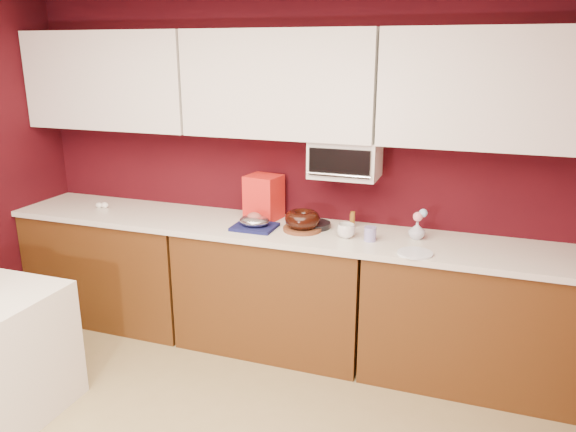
# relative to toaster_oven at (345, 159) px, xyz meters

# --- Properties ---
(wall_back) EXTENTS (4.00, 0.02, 2.50)m
(wall_back) POSITION_rel_toaster_oven_xyz_m (-0.45, 0.15, -0.12)
(wall_back) COLOR #39070D
(wall_back) RESTS_ON floor
(base_cabinet_left) EXTENTS (1.31, 0.58, 0.86)m
(base_cabinet_left) POSITION_rel_toaster_oven_xyz_m (-1.78, -0.17, -0.95)
(base_cabinet_left) COLOR #512D10
(base_cabinet_left) RESTS_ON floor
(base_cabinet_center) EXTENTS (1.31, 0.58, 0.86)m
(base_cabinet_center) POSITION_rel_toaster_oven_xyz_m (-0.45, -0.17, -0.95)
(base_cabinet_center) COLOR #512D10
(base_cabinet_center) RESTS_ON floor
(base_cabinet_right) EXTENTS (1.31, 0.58, 0.86)m
(base_cabinet_right) POSITION_rel_toaster_oven_xyz_m (0.88, -0.17, -0.95)
(base_cabinet_right) COLOR #512D10
(base_cabinet_right) RESTS_ON floor
(countertop) EXTENTS (4.00, 0.62, 0.04)m
(countertop) POSITION_rel_toaster_oven_xyz_m (-0.45, -0.17, -0.49)
(countertop) COLOR silver
(countertop) RESTS_ON base_cabinet_center
(upper_cabinet_left) EXTENTS (1.31, 0.33, 0.70)m
(upper_cabinet_left) POSITION_rel_toaster_oven_xyz_m (-1.78, -0.02, 0.48)
(upper_cabinet_left) COLOR white
(upper_cabinet_left) RESTS_ON wall_back
(upper_cabinet_center) EXTENTS (1.31, 0.33, 0.70)m
(upper_cabinet_center) POSITION_rel_toaster_oven_xyz_m (-0.45, -0.02, 0.48)
(upper_cabinet_center) COLOR white
(upper_cabinet_center) RESTS_ON wall_back
(upper_cabinet_right) EXTENTS (1.31, 0.33, 0.70)m
(upper_cabinet_right) POSITION_rel_toaster_oven_xyz_m (0.88, -0.02, 0.48)
(upper_cabinet_right) COLOR white
(upper_cabinet_right) RESTS_ON wall_back
(toaster_oven) EXTENTS (0.45, 0.30, 0.25)m
(toaster_oven) POSITION_rel_toaster_oven_xyz_m (0.00, 0.00, 0.00)
(toaster_oven) COLOR white
(toaster_oven) RESTS_ON upper_cabinet_center
(toaster_oven_door) EXTENTS (0.40, 0.02, 0.18)m
(toaster_oven_door) POSITION_rel_toaster_oven_xyz_m (0.00, -0.16, 0.00)
(toaster_oven_door) COLOR black
(toaster_oven_door) RESTS_ON toaster_oven
(toaster_oven_handle) EXTENTS (0.42, 0.02, 0.02)m
(toaster_oven_handle) POSITION_rel_toaster_oven_xyz_m (0.00, -0.18, -0.07)
(toaster_oven_handle) COLOR silver
(toaster_oven_handle) RESTS_ON toaster_oven
(cake_base) EXTENTS (0.29, 0.29, 0.02)m
(cake_base) POSITION_rel_toaster_oven_xyz_m (-0.24, -0.17, -0.46)
(cake_base) COLOR brown
(cake_base) RESTS_ON countertop
(bundt_cake) EXTENTS (0.25, 0.25, 0.10)m
(bundt_cake) POSITION_rel_toaster_oven_xyz_m (-0.24, -0.17, -0.39)
(bundt_cake) COLOR black
(bundt_cake) RESTS_ON cake_base
(navy_towel) EXTENTS (0.29, 0.24, 0.02)m
(navy_towel) POSITION_rel_toaster_oven_xyz_m (-0.56, -0.24, -0.46)
(navy_towel) COLOR #121546
(navy_towel) RESTS_ON countertop
(foil_ham_nest) EXTENTS (0.23, 0.20, 0.08)m
(foil_ham_nest) POSITION_rel_toaster_oven_xyz_m (-0.56, -0.24, -0.42)
(foil_ham_nest) COLOR silver
(foil_ham_nest) RESTS_ON navy_towel
(roasted_ham) EXTENTS (0.12, 0.11, 0.07)m
(roasted_ham) POSITION_rel_toaster_oven_xyz_m (-0.56, -0.24, -0.40)
(roasted_ham) COLOR #A4514B
(roasted_ham) RESTS_ON foil_ham_nest
(pandoro_box) EXTENTS (0.26, 0.24, 0.31)m
(pandoro_box) POSITION_rel_toaster_oven_xyz_m (-0.59, 0.01, -0.32)
(pandoro_box) COLOR red
(pandoro_box) RESTS_ON countertop
(dark_pan) EXTENTS (0.24, 0.24, 0.04)m
(dark_pan) POSITION_rel_toaster_oven_xyz_m (-0.18, -0.08, -0.46)
(dark_pan) COLOR black
(dark_pan) RESTS_ON countertop
(coffee_mug) EXTENTS (0.13, 0.13, 0.11)m
(coffee_mug) POSITION_rel_toaster_oven_xyz_m (0.07, -0.22, -0.42)
(coffee_mug) COLOR silver
(coffee_mug) RESTS_ON countertop
(blue_jar) EXTENTS (0.09, 0.09, 0.09)m
(blue_jar) POSITION_rel_toaster_oven_xyz_m (0.23, -0.23, -0.43)
(blue_jar) COLOR #221A94
(blue_jar) RESTS_ON countertop
(flower_vase) EXTENTS (0.10, 0.10, 0.13)m
(flower_vase) POSITION_rel_toaster_oven_xyz_m (0.51, -0.09, -0.41)
(flower_vase) COLOR #B4BACC
(flower_vase) RESTS_ON countertop
(flower_pink) EXTENTS (0.06, 0.06, 0.06)m
(flower_pink) POSITION_rel_toaster_oven_xyz_m (0.51, -0.09, -0.33)
(flower_pink) COLOR pink
(flower_pink) RESTS_ON flower_vase
(flower_blue) EXTENTS (0.05, 0.05, 0.05)m
(flower_blue) POSITION_rel_toaster_oven_xyz_m (0.54, -0.07, -0.30)
(flower_blue) COLOR #99C9F5
(flower_blue) RESTS_ON flower_vase
(china_plate) EXTENTS (0.21, 0.21, 0.01)m
(china_plate) POSITION_rel_toaster_oven_xyz_m (0.54, -0.38, -0.47)
(china_plate) COLOR white
(china_plate) RESTS_ON countertop
(amber_bottle) EXTENTS (0.03, 0.03, 0.09)m
(amber_bottle) POSITION_rel_toaster_oven_xyz_m (0.05, 0.03, -0.43)
(amber_bottle) COLOR brown
(amber_bottle) RESTS_ON countertop
(egg_left) EXTENTS (0.06, 0.05, 0.04)m
(egg_left) POSITION_rel_toaster_oven_xyz_m (-1.89, -0.17, -0.45)
(egg_left) COLOR silver
(egg_left) RESTS_ON countertop
(egg_right) EXTENTS (0.07, 0.07, 0.05)m
(egg_right) POSITION_rel_toaster_oven_xyz_m (-1.84, -0.16, -0.45)
(egg_right) COLOR white
(egg_right) RESTS_ON countertop
(amber_bottle_tall) EXTENTS (0.04, 0.04, 0.11)m
(amber_bottle_tall) POSITION_rel_toaster_oven_xyz_m (0.06, 0.02, -0.42)
(amber_bottle_tall) COLOR brown
(amber_bottle_tall) RESTS_ON countertop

